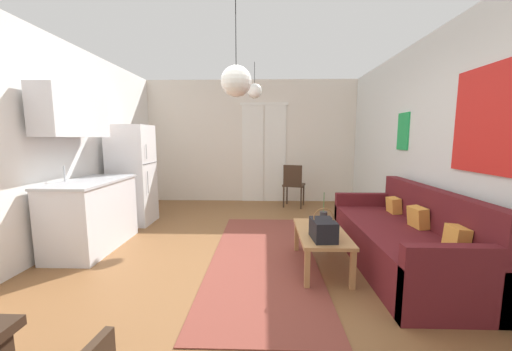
{
  "coord_description": "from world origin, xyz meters",
  "views": [
    {
      "loc": [
        0.31,
        -3.12,
        1.44
      ],
      "look_at": [
        0.16,
        1.57,
        0.82
      ],
      "focal_mm": 20.26,
      "sensor_mm": 36.0,
      "label": 1
    }
  ],
  "objects_px": {
    "handbag": "(323,229)",
    "refrigerator": "(132,175)",
    "couch": "(405,242)",
    "bamboo_vase": "(323,220)",
    "pendant_lamp_far": "(255,91)",
    "coffee_table": "(321,236)",
    "pendant_lamp_near": "(236,81)",
    "accent_chair": "(293,183)"
  },
  "relations": [
    {
      "from": "pendant_lamp_far",
      "to": "coffee_table",
      "type": "bearing_deg",
      "value": -67.56
    },
    {
      "from": "bamboo_vase",
      "to": "pendant_lamp_far",
      "type": "height_order",
      "value": "pendant_lamp_far"
    },
    {
      "from": "coffee_table",
      "to": "pendant_lamp_far",
      "type": "height_order",
      "value": "pendant_lamp_far"
    },
    {
      "from": "coffee_table",
      "to": "handbag",
      "type": "height_order",
      "value": "handbag"
    },
    {
      "from": "couch",
      "to": "coffee_table",
      "type": "relative_size",
      "value": 2.15
    },
    {
      "from": "bamboo_vase",
      "to": "refrigerator",
      "type": "xyz_separation_m",
      "value": [
        -2.87,
        1.52,
        0.31
      ]
    },
    {
      "from": "coffee_table",
      "to": "bamboo_vase",
      "type": "height_order",
      "value": "bamboo_vase"
    },
    {
      "from": "couch",
      "to": "refrigerator",
      "type": "distance_m",
      "value": 4.12
    },
    {
      "from": "bamboo_vase",
      "to": "accent_chair",
      "type": "bearing_deg",
      "value": 91.46
    },
    {
      "from": "handbag",
      "to": "refrigerator",
      "type": "bearing_deg",
      "value": 146.11
    },
    {
      "from": "accent_chair",
      "to": "pendant_lamp_far",
      "type": "height_order",
      "value": "pendant_lamp_far"
    },
    {
      "from": "pendant_lamp_near",
      "to": "pendant_lamp_far",
      "type": "xyz_separation_m",
      "value": [
        0.08,
        2.38,
        0.29
      ]
    },
    {
      "from": "couch",
      "to": "accent_chair",
      "type": "height_order",
      "value": "accent_chair"
    },
    {
      "from": "pendant_lamp_far",
      "to": "couch",
      "type": "bearing_deg",
      "value": -47.69
    },
    {
      "from": "refrigerator",
      "to": "accent_chair",
      "type": "bearing_deg",
      "value": 23.23
    },
    {
      "from": "couch",
      "to": "coffee_table",
      "type": "distance_m",
      "value": 0.94
    },
    {
      "from": "refrigerator",
      "to": "accent_chair",
      "type": "relative_size",
      "value": 1.85
    },
    {
      "from": "handbag",
      "to": "pendant_lamp_far",
      "type": "height_order",
      "value": "pendant_lamp_far"
    },
    {
      "from": "accent_chair",
      "to": "bamboo_vase",
      "type": "bearing_deg",
      "value": 107.48
    },
    {
      "from": "refrigerator",
      "to": "pendant_lamp_far",
      "type": "relative_size",
      "value": 2.75
    },
    {
      "from": "bamboo_vase",
      "to": "handbag",
      "type": "distance_m",
      "value": 0.37
    },
    {
      "from": "pendant_lamp_far",
      "to": "accent_chair",
      "type": "bearing_deg",
      "value": 48.56
    },
    {
      "from": "couch",
      "to": "pendant_lamp_near",
      "type": "xyz_separation_m",
      "value": [
        -1.82,
        -0.48,
        1.65
      ]
    },
    {
      "from": "couch",
      "to": "refrigerator",
      "type": "height_order",
      "value": "refrigerator"
    },
    {
      "from": "pendant_lamp_near",
      "to": "handbag",
      "type": "bearing_deg",
      "value": 11.74
    },
    {
      "from": "bamboo_vase",
      "to": "coffee_table",
      "type": "bearing_deg",
      "value": -111.79
    },
    {
      "from": "pendant_lamp_near",
      "to": "pendant_lamp_far",
      "type": "distance_m",
      "value": 2.4
    },
    {
      "from": "bamboo_vase",
      "to": "accent_chair",
      "type": "relative_size",
      "value": 0.46
    },
    {
      "from": "coffee_table",
      "to": "refrigerator",
      "type": "xyz_separation_m",
      "value": [
        -2.83,
        1.61,
        0.46
      ]
    },
    {
      "from": "handbag",
      "to": "accent_chair",
      "type": "height_order",
      "value": "accent_chair"
    },
    {
      "from": "refrigerator",
      "to": "pendant_lamp_far",
      "type": "xyz_separation_m",
      "value": [
        2.03,
        0.33,
        1.4
      ]
    },
    {
      "from": "couch",
      "to": "coffee_table",
      "type": "height_order",
      "value": "couch"
    },
    {
      "from": "pendant_lamp_far",
      "to": "pendant_lamp_near",
      "type": "bearing_deg",
      "value": -91.96
    },
    {
      "from": "coffee_table",
      "to": "pendant_lamp_near",
      "type": "relative_size",
      "value": 1.11
    },
    {
      "from": "coffee_table",
      "to": "pendant_lamp_far",
      "type": "bearing_deg",
      "value": 112.44
    },
    {
      "from": "couch",
      "to": "bamboo_vase",
      "type": "relative_size",
      "value": 5.19
    },
    {
      "from": "couch",
      "to": "pendant_lamp_far",
      "type": "height_order",
      "value": "pendant_lamp_far"
    },
    {
      "from": "bamboo_vase",
      "to": "refrigerator",
      "type": "bearing_deg",
      "value": 152.18
    },
    {
      "from": "handbag",
      "to": "refrigerator",
      "type": "relative_size",
      "value": 0.21
    },
    {
      "from": "coffee_table",
      "to": "pendant_lamp_near",
      "type": "distance_m",
      "value": 1.86
    },
    {
      "from": "refrigerator",
      "to": "accent_chair",
      "type": "distance_m",
      "value": 3.07
    },
    {
      "from": "coffee_table",
      "to": "refrigerator",
      "type": "height_order",
      "value": "refrigerator"
    }
  ]
}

